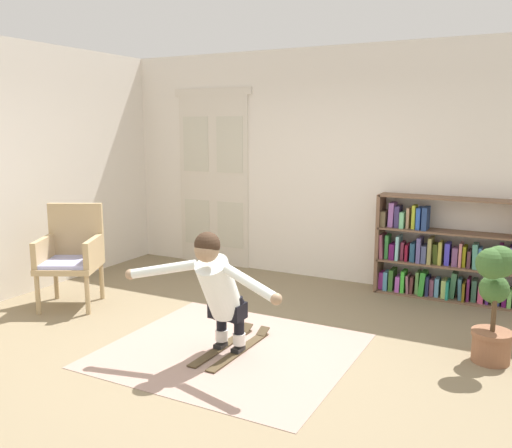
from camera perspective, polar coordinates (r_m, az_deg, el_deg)
The scene contains 10 objects.
ground_plane at distance 4.92m, azimuth -2.79°, elevation -13.03°, with size 7.20×7.20×0.00m, color #7F6F53.
back_wall at distance 6.91m, azimuth 8.14°, elevation 6.05°, with size 6.00×0.10×2.90m, color silver.
side_wall_left at distance 6.84m, azimuth -23.41°, elevation 5.27°, with size 0.10×6.00×2.90m, color silver.
double_door at distance 7.63m, azimuth -4.48°, elevation 4.86°, with size 1.22×0.05×2.45m.
rug at distance 4.90m, azimuth -2.70°, elevation -13.07°, with size 2.08×1.89×0.01m, color gray.
bookshelf at distance 6.51m, azimuth 18.99°, elevation -3.29°, with size 1.60×0.30×1.16m.
wicker_chair at distance 6.26m, azimuth -18.80°, elevation -2.87°, with size 0.81×0.81×1.10m.
potted_plant at distance 4.89m, azimuth 23.69°, elevation -7.25°, with size 0.33×0.41×1.00m.
skis_pair at distance 4.92m, azimuth -2.49°, elevation -12.74°, with size 0.29×0.97×0.07m.
person_skier at distance 4.53m, azimuth -4.03°, elevation -6.44°, with size 1.46×0.62×1.05m.
Camera 1 is at (2.30, -3.89, 1.95)m, focal length 38.12 mm.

